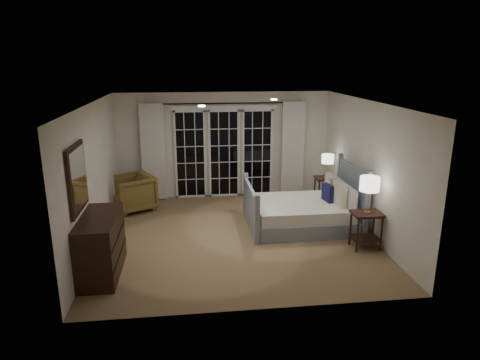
{
  "coord_description": "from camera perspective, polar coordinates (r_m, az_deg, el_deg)",
  "views": [
    {
      "loc": [
        -0.84,
        -7.47,
        3.24
      ],
      "look_at": [
        0.1,
        0.16,
        1.05
      ],
      "focal_mm": 32.0,
      "sensor_mm": 36.0,
      "label": 1
    }
  ],
  "objects": [
    {
      "name": "lamp_right",
      "position": [
        9.72,
        11.62,
        2.73
      ],
      "size": [
        0.27,
        0.27,
        0.53
      ],
      "color": "#B29547",
      "rests_on": "nightstand_right"
    },
    {
      "name": "curtain_rod",
      "position": [
        9.95,
        -2.18,
        10.18
      ],
      "size": [
        3.5,
        0.03,
        0.03
      ],
      "primitive_type": "cylinder",
      "rotation": [
        0.0,
        1.57,
        0.0
      ],
      "color": "black",
      "rests_on": "wall_back"
    },
    {
      "name": "lamp_left",
      "position": [
        7.6,
        16.91,
        -0.54
      ],
      "size": [
        0.33,
        0.33,
        0.64
      ],
      "color": "#B29547",
      "rests_on": "nightstand_left"
    },
    {
      "name": "wall_right",
      "position": [
        8.42,
        16.59,
        1.55
      ],
      "size": [
        0.02,
        5.0,
        2.5
      ],
      "primitive_type": "cube",
      "color": "white",
      "rests_on": "floor"
    },
    {
      "name": "mirror",
      "position": [
        6.69,
        -20.85,
        0.2
      ],
      "size": [
        0.05,
        0.85,
        1.0
      ],
      "color": "black",
      "rests_on": "wall_left"
    },
    {
      "name": "floor",
      "position": [
        8.18,
        -0.56,
        -7.43
      ],
      "size": [
        5.0,
        5.0,
        0.0
      ],
      "primitive_type": "plane",
      "color": "olive",
      "rests_on": "ground"
    },
    {
      "name": "bed",
      "position": [
        8.61,
        8.65,
        -4.14
      ],
      "size": [
        2.09,
        1.49,
        1.21
      ],
      "color": "gray",
      "rests_on": "floor"
    },
    {
      "name": "downlight_b",
      "position": [
        7.11,
        -5.13,
        9.79
      ],
      "size": [
        0.12,
        0.12,
        0.01
      ],
      "primitive_type": "cylinder",
      "color": "white",
      "rests_on": "ceiling"
    },
    {
      "name": "curtain_right",
      "position": [
        10.37,
        7.05,
        4.15
      ],
      "size": [
        0.55,
        0.1,
        2.25
      ],
      "primitive_type": "cube",
      "color": "silver",
      "rests_on": "curtain_rod"
    },
    {
      "name": "nightstand_right",
      "position": [
        9.88,
        11.42,
        -0.9
      ],
      "size": [
        0.51,
        0.41,
        0.66
      ],
      "color": "black",
      "rests_on": "floor"
    },
    {
      "name": "wall_left",
      "position": [
        7.9,
        -18.91,
        0.44
      ],
      "size": [
        0.02,
        5.0,
        2.5
      ],
      "primitive_type": "cube",
      "color": "white",
      "rests_on": "floor"
    },
    {
      "name": "wall_front",
      "position": [
        5.41,
        2.4,
        -5.67
      ],
      "size": [
        5.0,
        0.02,
        2.5
      ],
      "primitive_type": "cube",
      "color": "white",
      "rests_on": "floor"
    },
    {
      "name": "french_doors",
      "position": [
        10.19,
        -2.14,
        3.71
      ],
      "size": [
        2.5,
        0.04,
        2.2
      ],
      "color": "black",
      "rests_on": "wall_back"
    },
    {
      "name": "armchair",
      "position": [
        9.68,
        -14.18,
        -1.68
      ],
      "size": [
        1.16,
        1.15,
        0.79
      ],
      "primitive_type": "imported",
      "rotation": [
        0.0,
        0.0,
        -1.09
      ],
      "color": "brown",
      "rests_on": "floor"
    },
    {
      "name": "nightstand_left",
      "position": [
        7.83,
        16.47,
        -5.74
      ],
      "size": [
        0.51,
        0.41,
        0.66
      ],
      "color": "black",
      "rests_on": "floor"
    },
    {
      "name": "downlight_a",
      "position": [
        8.26,
        4.53,
        10.65
      ],
      "size": [
        0.12,
        0.12,
        0.01
      ],
      "primitive_type": "cylinder",
      "color": "white",
      "rests_on": "ceiling"
    },
    {
      "name": "dresser",
      "position": [
        6.99,
        -18.08,
        -8.3
      ],
      "size": [
        0.56,
        1.32,
        0.94
      ],
      "color": "black",
      "rests_on": "floor"
    },
    {
      "name": "curtain_left",
      "position": [
        10.1,
        -11.49,
        3.64
      ],
      "size": [
        0.55,
        0.1,
        2.25
      ],
      "primitive_type": "cube",
      "color": "silver",
      "rests_on": "curtain_rod"
    },
    {
      "name": "ceiling",
      "position": [
        7.55,
        -0.61,
        10.28
      ],
      "size": [
        5.0,
        5.0,
        0.0
      ],
      "primitive_type": "plane",
      "rotation": [
        3.14,
        0.0,
        0.0
      ],
      "color": "white",
      "rests_on": "wall_back"
    },
    {
      "name": "wall_back",
      "position": [
        10.2,
        -2.17,
        4.64
      ],
      "size": [
        5.0,
        0.02,
        2.5
      ],
      "primitive_type": "cube",
      "color": "white",
      "rests_on": "floor"
    }
  ]
}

